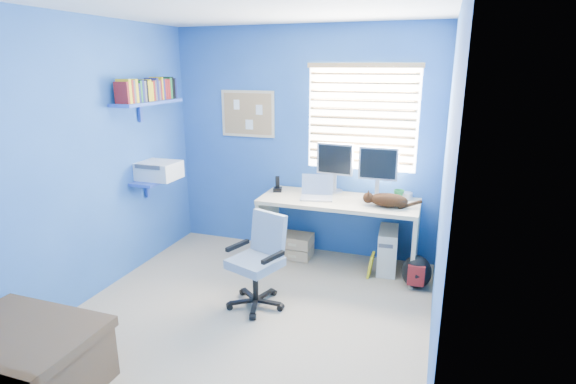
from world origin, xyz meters
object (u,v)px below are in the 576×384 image
(desk, at_px, (338,233))
(laptop, at_px, (317,188))
(office_chair, at_px, (258,272))
(tower_pc, at_px, (388,250))
(cat, at_px, (389,200))

(desk, height_order, laptop, laptop)
(laptop, relative_size, office_chair, 0.40)
(laptop, height_order, tower_pc, laptop)
(cat, relative_size, tower_pc, 0.84)
(desk, relative_size, cat, 4.33)
(laptop, distance_m, office_chair, 1.15)
(desk, xyz_separation_m, office_chair, (-0.48, -1.03, -0.06))
(desk, bearing_deg, tower_pc, 6.02)
(laptop, xyz_separation_m, tower_pc, (0.75, 0.10, -0.62))
(cat, bearing_deg, desk, 164.57)
(tower_pc, bearing_deg, cat, -98.06)
(tower_pc, bearing_deg, desk, -178.17)
(desk, height_order, tower_pc, desk)
(tower_pc, height_order, office_chair, office_chair)
(laptop, bearing_deg, tower_pc, -4.49)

